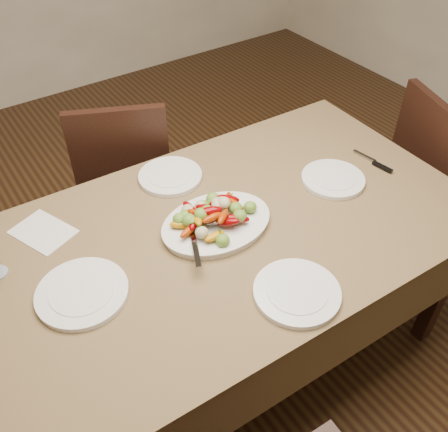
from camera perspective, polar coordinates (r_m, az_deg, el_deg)
floor at (r=2.32m, az=7.09°, el=-16.74°), size 6.00×6.00×0.00m
dining_table at (r=2.04m, az=0.00°, el=-9.27°), size 1.87×1.10×0.76m
chair_far at (r=2.52m, az=-11.02°, el=4.59°), size 0.56×0.56×0.95m
chair_right at (r=2.64m, az=24.03°, el=3.33°), size 0.54×0.54×0.95m
serving_platter at (r=1.76m, az=-0.87°, el=-1.01°), size 0.40×0.30×0.02m
roasted_vegetables at (r=1.72m, az=-0.89°, el=0.38°), size 0.33×0.23×0.09m
serving_spoon at (r=1.69m, az=-2.08°, el=-1.62°), size 0.28×0.17×0.03m
plate_left at (r=1.61m, az=-15.90°, el=-8.46°), size 0.28×0.28×0.02m
plate_right at (r=2.01m, az=12.34°, el=4.13°), size 0.25×0.25×0.02m
plate_far at (r=1.99m, az=-6.16°, el=4.52°), size 0.25×0.25×0.02m
plate_near at (r=1.57m, az=8.33°, el=-8.66°), size 0.27×0.27×0.02m
menu_card at (r=1.86m, az=-19.97°, el=-1.70°), size 0.22×0.25×0.00m
table_knife at (r=2.16m, az=16.78°, el=5.89°), size 0.05×0.20×0.01m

